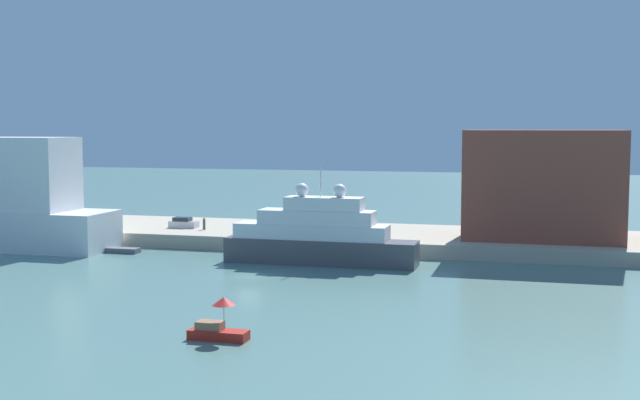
# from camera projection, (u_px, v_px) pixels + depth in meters

# --- Properties ---
(ground) EXTENTS (400.00, 400.00, 0.00)m
(ground) POSITION_uv_depth(u_px,v_px,m) (250.00, 277.00, 86.27)
(ground) COLOR slate
(quay_dock) EXTENTS (110.00, 19.81, 1.78)m
(quay_dock) POSITION_uv_depth(u_px,v_px,m) (316.00, 236.00, 111.08)
(quay_dock) COLOR #ADA38E
(quay_dock) RESTS_ON ground
(large_yacht) EXTENTS (22.23, 4.10, 11.41)m
(large_yacht) POSITION_uv_depth(u_px,v_px,m) (318.00, 237.00, 94.11)
(large_yacht) COLOR #4C4C51
(large_yacht) RESTS_ON ground
(small_motorboat) EXTENTS (4.46, 1.72, 3.24)m
(small_motorboat) POSITION_uv_depth(u_px,v_px,m) (218.00, 326.00, 60.75)
(small_motorboat) COLOR #B22319
(small_motorboat) RESTS_ON ground
(work_barge) EXTENTS (5.23, 1.66, 0.62)m
(work_barge) POSITION_uv_depth(u_px,v_px,m) (119.00, 250.00, 102.58)
(work_barge) COLOR #595966
(work_barge) RESTS_ON ground
(harbor_building) EXTENTS (19.06, 10.92, 13.49)m
(harbor_building) POSITION_uv_depth(u_px,v_px,m) (543.00, 185.00, 101.79)
(harbor_building) COLOR brown
(harbor_building) RESTS_ON quay_dock
(parked_car) EXTENTS (3.93, 1.74, 1.42)m
(parked_car) POSITION_uv_depth(u_px,v_px,m) (183.00, 223.00, 113.42)
(parked_car) COLOR silver
(parked_car) RESTS_ON quay_dock
(person_figure) EXTENTS (0.36, 0.36, 1.67)m
(person_figure) POSITION_uv_depth(u_px,v_px,m) (204.00, 224.00, 111.04)
(person_figure) COLOR #4C4C4C
(person_figure) RESTS_ON quay_dock
(mooring_bollard) EXTENTS (0.51, 0.51, 0.71)m
(mooring_bollard) POSITION_uv_depth(u_px,v_px,m) (277.00, 234.00, 103.77)
(mooring_bollard) COLOR black
(mooring_bollard) RESTS_ON quay_dock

